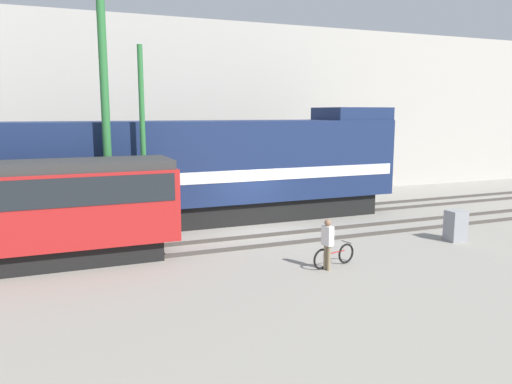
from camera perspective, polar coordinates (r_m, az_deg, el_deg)
ground_plane at (r=21.10m, az=0.17°, el=-4.44°), size 120.00×120.00×0.00m
track_near at (r=19.48m, az=2.19°, el=-5.40°), size 60.00×1.51×0.14m
track_far at (r=23.20m, az=-2.01°, el=-3.02°), size 60.00×1.51×0.14m
building_backdrop at (r=31.12m, az=-7.75°, el=9.11°), size 49.16×6.00×9.96m
freight_locomotive at (r=22.10m, az=-8.11°, el=2.42°), size 20.21×3.04×5.17m
streetcar at (r=17.45m, az=-24.13°, el=-1.62°), size 9.00×2.54×3.40m
bicycle at (r=16.48m, az=8.91°, el=-7.24°), size 1.74×0.58×0.74m
person at (r=15.90m, az=8.18°, el=-5.39°), size 0.30×0.40×1.64m
utility_pole_center at (r=19.33m, az=-16.77°, el=7.61°), size 0.31×0.31×9.14m
utility_pole_right at (r=19.54m, az=-12.78°, el=5.26°), size 0.20×0.20×7.42m
signal_box at (r=20.85m, az=21.85°, el=-3.59°), size 0.70×0.60×1.20m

